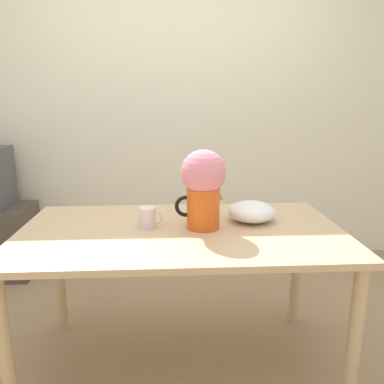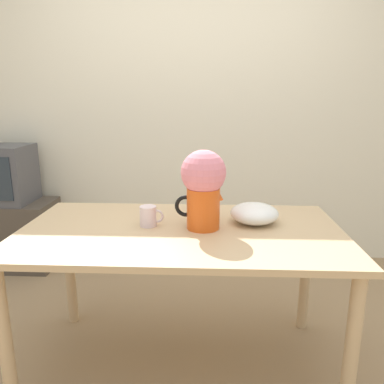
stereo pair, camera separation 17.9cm
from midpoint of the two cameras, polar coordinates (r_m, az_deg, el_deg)
ground_plane at (r=2.11m, az=-4.54°, el=-27.02°), size 12.00×12.00×0.00m
wall_back at (r=3.20m, az=-4.39°, el=12.53°), size 8.00×0.05×2.60m
table at (r=1.86m, az=-4.44°, el=-8.42°), size 1.56×0.87×0.77m
flower_vase at (r=1.78m, az=-1.14°, el=1.20°), size 0.25×0.22×0.38m
coffee_mug at (r=1.85m, az=-9.51°, el=-3.90°), size 0.12×0.08×0.10m
white_bowl at (r=1.93m, az=6.46°, el=-3.01°), size 0.24×0.24×0.10m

